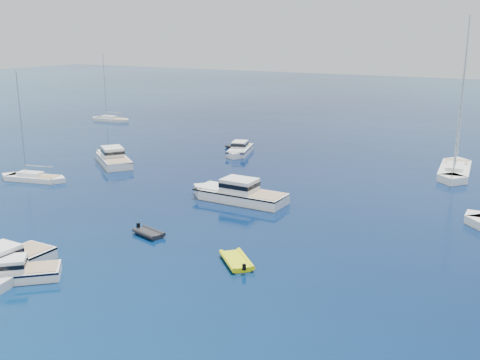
# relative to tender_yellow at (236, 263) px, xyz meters

# --- Properties ---
(ground) EXTENTS (400.00, 400.00, 0.00)m
(ground) POSITION_rel_tender_yellow_xyz_m (-7.33, -12.27, 0.00)
(ground) COLOR navy
(ground) RESTS_ON ground
(motor_cruiser_left) EXTENTS (7.46, 7.09, 2.07)m
(motor_cruiser_left) POSITION_rel_tender_yellow_xyz_m (-12.39, -10.42, 0.00)
(motor_cruiser_left) COLOR white
(motor_cruiser_left) RESTS_ON ground
(motor_cruiser_centre) EXTENTS (11.30, 3.48, 2.97)m
(motor_cruiser_centre) POSITION_rel_tender_yellow_xyz_m (-7.99, 13.98, 0.00)
(motor_cruiser_centre) COLOR white
(motor_cruiser_centre) RESTS_ON ground
(motor_cruiser_far_l) EXTENTS (10.58, 9.04, 2.82)m
(motor_cruiser_far_l) POSITION_rel_tender_yellow_xyz_m (-30.62, 20.36, 0.00)
(motor_cruiser_far_l) COLOR white
(motor_cruiser_far_l) RESTS_ON ground
(motor_cruiser_horizon) EXTENTS (5.03, 8.91, 2.24)m
(motor_cruiser_horizon) POSITION_rel_tender_yellow_xyz_m (-19.15, 33.85, 0.00)
(motor_cruiser_horizon) COLOR white
(motor_cruiser_horizon) RESTS_ON ground
(sailboat_mid_l) EXTENTS (9.12, 4.44, 12.97)m
(sailboat_mid_l) POSITION_rel_tender_yellow_xyz_m (-32.59, 9.10, 0.00)
(sailboat_mid_l) COLOR white
(sailboat_mid_l) RESTS_ON ground
(sailboat_sails_r) EXTENTS (4.71, 13.36, 19.23)m
(sailboat_sails_r) POSITION_rel_tender_yellow_xyz_m (9.36, 36.68, 0.00)
(sailboat_sails_r) COLOR white
(sailboat_sails_r) RESTS_ON ground
(sailboat_far_l) EXTENTS (9.18, 3.03, 13.26)m
(sailboat_far_l) POSITION_rel_tender_yellow_xyz_m (-55.69, 47.37, 0.00)
(sailboat_far_l) COLOR silver
(sailboat_far_l) RESTS_ON ground
(tender_yellow) EXTENTS (4.27, 4.22, 0.95)m
(tender_yellow) POSITION_rel_tender_yellow_xyz_m (0.00, 0.00, 0.00)
(tender_yellow) COLOR #DEEA0D
(tender_yellow) RESTS_ON ground
(tender_grey_near) EXTENTS (3.33, 2.42, 0.95)m
(tender_grey_near) POSITION_rel_tender_yellow_xyz_m (-9.41, 1.40, 0.00)
(tender_grey_near) COLOR black
(tender_grey_near) RESTS_ON ground
(tender_grey_far) EXTENTS (3.73, 2.34, 0.95)m
(tender_grey_far) POSITION_rel_tender_yellow_xyz_m (-21.19, 36.72, 0.00)
(tender_grey_far) COLOR black
(tender_grey_far) RESTS_ON ground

